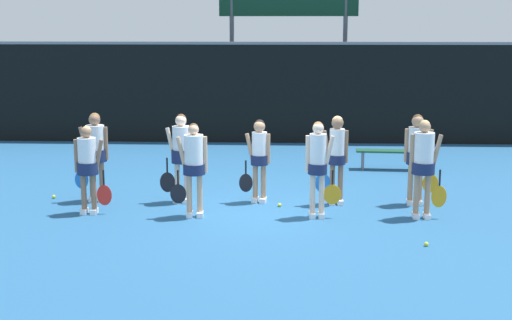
{
  "coord_description": "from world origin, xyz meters",
  "views": [
    {
      "loc": [
        0.55,
        -12.92,
        3.43
      ],
      "look_at": [
        -0.02,
        0.05,
        0.93
      ],
      "focal_mm": 50.0,
      "sensor_mm": 36.0,
      "label": 1
    }
  ],
  "objects_px": {
    "tennis_ball_0": "(426,244)",
    "tennis_ball_1": "(105,191)",
    "player_1": "(194,162)",
    "player_8": "(417,151)",
    "scoreboard": "(289,5)",
    "player_4": "(95,149)",
    "bench_courtside": "(394,153)",
    "player_0": "(88,163)",
    "player_3": "(424,160)",
    "player_7": "(337,152)",
    "tennis_ball_5": "(54,197)",
    "tennis_ball_2": "(182,190)",
    "tennis_ball_4": "(279,205)",
    "player_6": "(259,154)",
    "player_5": "(181,150)",
    "player_2": "(318,162)"
  },
  "relations": [
    {
      "from": "player_1",
      "to": "player_8",
      "type": "height_order",
      "value": "player_8"
    },
    {
      "from": "player_8",
      "to": "tennis_ball_5",
      "type": "xyz_separation_m",
      "value": [
        -7.09,
        0.17,
        -1.0
      ]
    },
    {
      "from": "scoreboard",
      "to": "player_4",
      "type": "xyz_separation_m",
      "value": [
        -3.72,
        -9.01,
        -2.93
      ]
    },
    {
      "from": "player_3",
      "to": "tennis_ball_4",
      "type": "relative_size",
      "value": 24.78
    },
    {
      "from": "player_0",
      "to": "player_1",
      "type": "distance_m",
      "value": 1.95
    },
    {
      "from": "player_7",
      "to": "tennis_ball_1",
      "type": "xyz_separation_m",
      "value": [
        -4.68,
        0.73,
        -0.98
      ]
    },
    {
      "from": "bench_courtside",
      "to": "player_7",
      "type": "relative_size",
      "value": 1.04
    },
    {
      "from": "player_8",
      "to": "tennis_ball_0",
      "type": "relative_size",
      "value": 24.96
    },
    {
      "from": "player_1",
      "to": "player_2",
      "type": "distance_m",
      "value": 2.21
    },
    {
      "from": "player_4",
      "to": "tennis_ball_1",
      "type": "xyz_separation_m",
      "value": [
        -0.03,
        0.68,
        -1.01
      ]
    },
    {
      "from": "player_7",
      "to": "tennis_ball_5",
      "type": "bearing_deg",
      "value": 176.6
    },
    {
      "from": "player_0",
      "to": "tennis_ball_1",
      "type": "distance_m",
      "value": 1.85
    },
    {
      "from": "player_6",
      "to": "player_7",
      "type": "distance_m",
      "value": 1.49
    },
    {
      "from": "bench_courtside",
      "to": "player_0",
      "type": "height_order",
      "value": "player_0"
    },
    {
      "from": "scoreboard",
      "to": "player_1",
      "type": "distance_m",
      "value": 10.63
    },
    {
      "from": "player_0",
      "to": "player_1",
      "type": "height_order",
      "value": "player_1"
    },
    {
      "from": "tennis_ball_2",
      "to": "bench_courtside",
      "type": "bearing_deg",
      "value": 27.29
    },
    {
      "from": "player_0",
      "to": "player_1",
      "type": "bearing_deg",
      "value": -5.69
    },
    {
      "from": "scoreboard",
      "to": "player_3",
      "type": "xyz_separation_m",
      "value": [
        2.4,
        -9.99,
        -2.92
      ]
    },
    {
      "from": "bench_courtside",
      "to": "player_1",
      "type": "relative_size",
      "value": 1.05
    },
    {
      "from": "player_4",
      "to": "player_1",
      "type": "bearing_deg",
      "value": -26.49
    },
    {
      "from": "player_2",
      "to": "player_5",
      "type": "height_order",
      "value": "player_2"
    },
    {
      "from": "player_7",
      "to": "tennis_ball_0",
      "type": "xyz_separation_m",
      "value": [
        1.25,
        -2.59,
        -0.98
      ]
    },
    {
      "from": "bench_courtside",
      "to": "tennis_ball_5",
      "type": "relative_size",
      "value": 25.31
    },
    {
      "from": "scoreboard",
      "to": "player_1",
      "type": "relative_size",
      "value": 2.98
    },
    {
      "from": "player_0",
      "to": "tennis_ball_4",
      "type": "bearing_deg",
      "value": 8.21
    },
    {
      "from": "player_5",
      "to": "tennis_ball_4",
      "type": "bearing_deg",
      "value": 0.27
    },
    {
      "from": "player_5",
      "to": "tennis_ball_4",
      "type": "distance_m",
      "value": 2.16
    },
    {
      "from": "player_3",
      "to": "tennis_ball_0",
      "type": "height_order",
      "value": "player_3"
    },
    {
      "from": "player_1",
      "to": "player_8",
      "type": "bearing_deg",
      "value": 10.91
    },
    {
      "from": "scoreboard",
      "to": "tennis_ball_5",
      "type": "relative_size",
      "value": 71.47
    },
    {
      "from": "scoreboard",
      "to": "player_8",
      "type": "xyz_separation_m",
      "value": [
        2.45,
        -9.02,
        -2.93
      ]
    },
    {
      "from": "tennis_ball_2",
      "to": "player_4",
      "type": "bearing_deg",
      "value": -150.43
    },
    {
      "from": "player_4",
      "to": "player_3",
      "type": "bearing_deg",
      "value": -8.37
    },
    {
      "from": "scoreboard",
      "to": "player_8",
      "type": "relative_size",
      "value": 2.89
    },
    {
      "from": "player_3",
      "to": "player_5",
      "type": "bearing_deg",
      "value": 168.07
    },
    {
      "from": "player_2",
      "to": "player_8",
      "type": "distance_m",
      "value": 2.15
    },
    {
      "from": "bench_courtside",
      "to": "tennis_ball_0",
      "type": "relative_size",
      "value": 25.55
    },
    {
      "from": "player_5",
      "to": "tennis_ball_1",
      "type": "bearing_deg",
      "value": 166.41
    },
    {
      "from": "player_2",
      "to": "player_3",
      "type": "height_order",
      "value": "player_3"
    },
    {
      "from": "player_8",
      "to": "tennis_ball_1",
      "type": "relative_size",
      "value": 25.9
    },
    {
      "from": "player_0",
      "to": "player_7",
      "type": "distance_m",
      "value": 4.63
    },
    {
      "from": "tennis_ball_2",
      "to": "scoreboard",
      "type": "bearing_deg",
      "value": 74.96
    },
    {
      "from": "player_1",
      "to": "player_8",
      "type": "relative_size",
      "value": 0.97
    },
    {
      "from": "scoreboard",
      "to": "player_4",
      "type": "distance_m",
      "value": 10.18
    },
    {
      "from": "tennis_ball_0",
      "to": "tennis_ball_1",
      "type": "distance_m",
      "value": 6.79
    },
    {
      "from": "player_6",
      "to": "tennis_ball_0",
      "type": "bearing_deg",
      "value": -36.56
    },
    {
      "from": "player_0",
      "to": "tennis_ball_5",
      "type": "xyz_separation_m",
      "value": [
        -1.02,
        1.08,
        -0.91
      ]
    },
    {
      "from": "player_7",
      "to": "tennis_ball_2",
      "type": "xyz_separation_m",
      "value": [
        -3.11,
        0.91,
        -0.98
      ]
    },
    {
      "from": "tennis_ball_2",
      "to": "player_5",
      "type": "bearing_deg",
      "value": -81.26
    }
  ]
}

